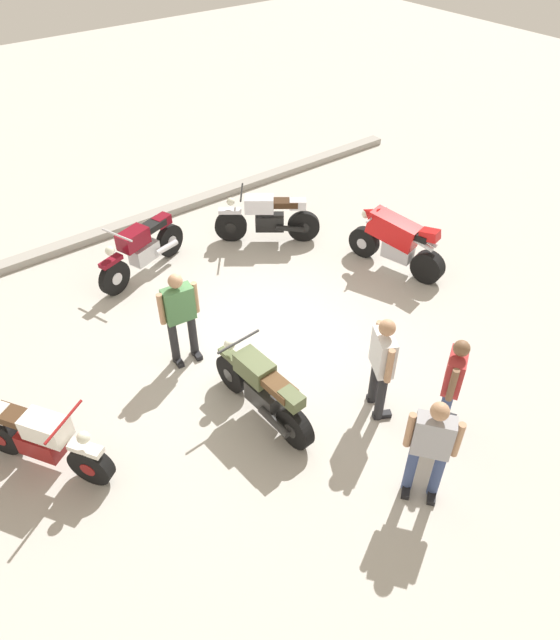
% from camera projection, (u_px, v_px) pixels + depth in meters
% --- Properties ---
extents(ground_plane, '(40.00, 40.00, 0.00)m').
position_uv_depth(ground_plane, '(265.00, 342.00, 9.34)').
color(ground_plane, '#B7B2A8').
extents(curb_edge, '(14.00, 0.30, 0.15)m').
position_uv_depth(curb_edge, '(137.00, 222.00, 12.08)').
color(curb_edge, '#9C978F').
rests_on(curb_edge, ground).
extents(motorcycle_silver_cruiser, '(1.74, 1.35, 1.09)m').
position_uv_depth(motorcycle_silver_cruiser, '(268.00, 218.00, 11.34)').
color(motorcycle_silver_cruiser, black).
rests_on(motorcycle_silver_cruiser, ground).
extents(motorcycle_maroon_cruiser, '(2.01, 0.91, 1.09)m').
position_uv_depth(motorcycle_maroon_cruiser, '(142.00, 249.00, 10.49)').
color(motorcycle_maroon_cruiser, black).
rests_on(motorcycle_maroon_cruiser, ground).
extents(motorcycle_red_sportbike, '(0.82, 1.94, 1.14)m').
position_uv_depth(motorcycle_red_sportbike, '(396.00, 241.00, 10.57)').
color(motorcycle_red_sportbike, black).
rests_on(motorcycle_red_sportbike, ground).
extents(motorcycle_olive_vintage, '(0.70, 1.96, 1.07)m').
position_uv_depth(motorcycle_olive_vintage, '(262.00, 390.00, 7.88)').
color(motorcycle_olive_vintage, black).
rests_on(motorcycle_olive_vintage, ground).
extents(motorcycle_cream_vintage, '(1.19, 1.73, 1.07)m').
position_uv_depth(motorcycle_cream_vintage, '(42.00, 440.00, 7.23)').
color(motorcycle_cream_vintage, black).
rests_on(motorcycle_cream_vintage, ground).
extents(person_in_green_shirt, '(0.63, 0.35, 1.59)m').
position_uv_depth(person_in_green_shirt, '(180.00, 313.00, 8.50)').
color(person_in_green_shirt, '#262628').
rests_on(person_in_green_shirt, ground).
extents(person_in_red_shirt, '(0.57, 0.48, 1.57)m').
position_uv_depth(person_in_red_shirt, '(453.00, 381.00, 7.47)').
color(person_in_red_shirt, '#384772').
rests_on(person_in_red_shirt, ground).
extents(person_in_white_shirt, '(0.47, 0.61, 1.65)m').
position_uv_depth(person_in_white_shirt, '(382.00, 362.00, 7.66)').
color(person_in_white_shirt, '#262628').
rests_on(person_in_white_shirt, ground).
extents(person_in_gray_shirt, '(0.51, 0.56, 1.60)m').
position_uv_depth(person_in_gray_shirt, '(431.00, 445.00, 6.66)').
color(person_in_gray_shirt, '#384772').
rests_on(person_in_gray_shirt, ground).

